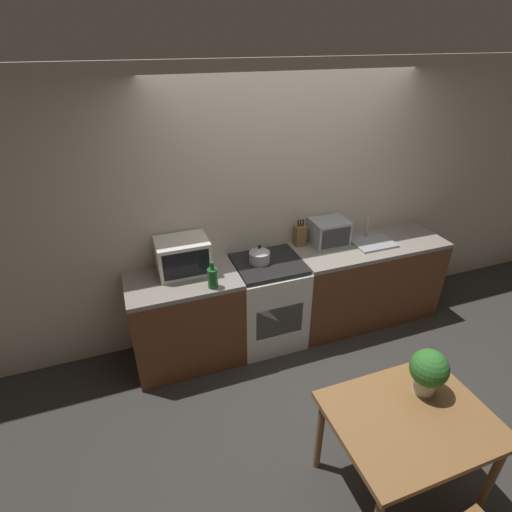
% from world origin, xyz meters
% --- Properties ---
extents(ground_plane, '(16.00, 16.00, 0.00)m').
position_xyz_m(ground_plane, '(0.00, 0.00, 0.00)').
color(ground_plane, '#33302D').
extents(wall_back, '(10.00, 0.06, 2.60)m').
position_xyz_m(wall_back, '(0.00, 1.14, 1.30)').
color(wall_back, beige).
rests_on(wall_back, ground_plane).
extents(counter_left_run, '(0.98, 0.62, 0.90)m').
position_xyz_m(counter_left_run, '(-1.11, 0.80, 0.45)').
color(counter_left_run, brown).
rests_on(counter_left_run, ground_plane).
extents(counter_right_run, '(1.58, 0.62, 0.90)m').
position_xyz_m(counter_right_run, '(0.81, 0.80, 0.45)').
color(counter_right_run, brown).
rests_on(counter_right_run, ground_plane).
extents(stove_range, '(0.64, 0.62, 0.90)m').
position_xyz_m(stove_range, '(-0.30, 0.80, 0.45)').
color(stove_range, silver).
rests_on(stove_range, ground_plane).
extents(kettle, '(0.19, 0.19, 0.18)m').
position_xyz_m(kettle, '(-0.37, 0.84, 0.97)').
color(kettle, '#B7B7BC').
rests_on(kettle, stove_range).
extents(microwave, '(0.45, 0.34, 0.31)m').
position_xyz_m(microwave, '(-1.07, 0.92, 1.05)').
color(microwave, silver).
rests_on(microwave, counter_left_run).
extents(bottle, '(0.09, 0.09, 0.24)m').
position_xyz_m(bottle, '(-0.89, 0.58, 0.99)').
color(bottle, '#1E662D').
rests_on(bottle, counter_left_run).
extents(knife_block, '(0.11, 0.09, 0.28)m').
position_xyz_m(knife_block, '(0.13, 1.03, 1.01)').
color(knife_block, brown).
rests_on(knife_block, counter_right_run).
extents(toaster_oven, '(0.35, 0.29, 0.26)m').
position_xyz_m(toaster_oven, '(0.41, 0.95, 1.03)').
color(toaster_oven, '#999BA0').
rests_on(toaster_oven, counter_right_run).
extents(sink_basin, '(0.41, 0.34, 0.24)m').
position_xyz_m(sink_basin, '(0.84, 0.81, 0.92)').
color(sink_basin, '#999BA0').
rests_on(sink_basin, counter_right_run).
extents(dining_table, '(0.98, 0.77, 0.72)m').
position_xyz_m(dining_table, '(-0.05, -0.96, 0.64)').
color(dining_table, brown).
rests_on(dining_table, ground_plane).
extents(potted_plant, '(0.24, 0.24, 0.32)m').
position_xyz_m(potted_plant, '(0.15, -0.82, 0.91)').
color(potted_plant, beige).
rests_on(potted_plant, dining_table).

